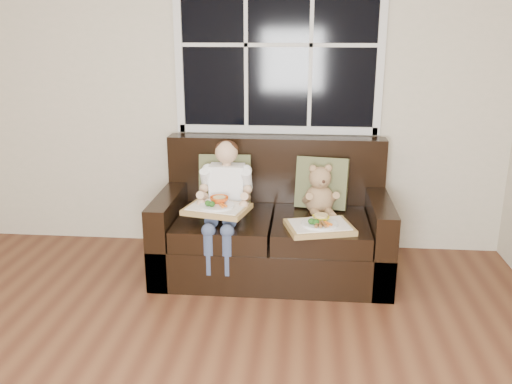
# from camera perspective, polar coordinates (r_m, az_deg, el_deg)

# --- Properties ---
(room_walls) EXTENTS (4.52, 5.02, 2.71)m
(room_walls) POSITION_cam_1_polar(r_m,az_deg,el_deg) (1.94, -14.28, 10.95)
(room_walls) COLOR beige
(room_walls) RESTS_ON ground
(window_back) EXTENTS (1.62, 0.04, 1.37)m
(window_back) POSITION_cam_1_polar(r_m,az_deg,el_deg) (4.31, 2.38, 15.21)
(window_back) COLOR black
(window_back) RESTS_ON room_walls
(loveseat) EXTENTS (1.70, 0.92, 0.96)m
(loveseat) POSITION_cam_1_polar(r_m,az_deg,el_deg) (4.12, 1.81, -3.97)
(loveseat) COLOR black
(loveseat) RESTS_ON ground
(pillow_left) EXTENTS (0.40, 0.20, 0.41)m
(pillow_left) POSITION_cam_1_polar(r_m,az_deg,el_deg) (4.20, -3.27, 1.27)
(pillow_left) COLOR #686D43
(pillow_left) RESTS_ON loveseat
(pillow_right) EXTENTS (0.41, 0.24, 0.40)m
(pillow_right) POSITION_cam_1_polar(r_m,az_deg,el_deg) (4.15, 6.94, 0.96)
(pillow_right) COLOR #686D43
(pillow_right) RESTS_ON loveseat
(child) EXTENTS (0.37, 0.59, 0.84)m
(child) POSITION_cam_1_polar(r_m,az_deg,el_deg) (3.94, -3.26, 0.05)
(child) COLOR white
(child) RESTS_ON loveseat
(teddy_bear) EXTENTS (0.26, 0.31, 0.39)m
(teddy_bear) POSITION_cam_1_polar(r_m,az_deg,el_deg) (4.03, 6.70, -0.14)
(teddy_bear) COLOR #998051
(teddy_bear) RESTS_ON loveseat
(tray_left) EXTENTS (0.49, 0.41, 0.10)m
(tray_left) POSITION_cam_1_polar(r_m,az_deg,el_deg) (3.79, -4.10, -1.61)
(tray_left) COLOR #AD8B4E
(tray_left) RESTS_ON child
(tray_right) EXTENTS (0.51, 0.43, 0.10)m
(tray_right) POSITION_cam_1_polar(r_m,az_deg,el_deg) (3.73, 6.69, -3.55)
(tray_right) COLOR #AD8B4E
(tray_right) RESTS_ON loveseat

